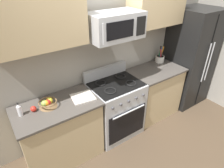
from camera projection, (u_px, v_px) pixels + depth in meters
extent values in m
plane|color=#473828|center=(140.00, 155.00, 2.88)|extent=(16.00, 16.00, 0.00)
cube|color=#9E998E|center=(101.00, 52.00, 2.94)|extent=(8.00, 0.10, 2.60)
cube|color=tan|center=(61.00, 133.00, 2.66)|extent=(1.02, 0.57, 0.88)
cube|color=#4C4742|center=(56.00, 107.00, 2.43)|extent=(1.06, 0.61, 0.03)
cube|color=#B2B5BA|center=(115.00, 109.00, 3.11)|extent=(0.76, 0.61, 0.91)
cube|color=black|center=(127.00, 124.00, 2.93)|extent=(0.67, 0.01, 0.51)
cylinder|color=#B2B5BA|center=(129.00, 112.00, 2.78)|extent=(0.57, 0.02, 0.02)
cube|color=black|center=(116.00, 84.00, 2.87)|extent=(0.73, 0.55, 0.02)
cube|color=#B2B5BA|center=(105.00, 72.00, 3.02)|extent=(0.76, 0.06, 0.18)
torus|color=black|center=(110.00, 91.00, 2.68)|extent=(0.17, 0.17, 0.02)
torus|color=black|center=(131.00, 83.00, 2.86)|extent=(0.17, 0.17, 0.02)
torus|color=black|center=(101.00, 83.00, 2.86)|extent=(0.17, 0.17, 0.02)
torus|color=black|center=(120.00, 76.00, 3.04)|extent=(0.17, 0.17, 0.02)
cylinder|color=#4C4C51|center=(113.00, 108.00, 2.57)|extent=(0.04, 0.02, 0.04)
cylinder|color=#4C4C51|center=(121.00, 105.00, 2.64)|extent=(0.04, 0.02, 0.04)
cylinder|color=#4C4C51|center=(129.00, 101.00, 2.71)|extent=(0.04, 0.02, 0.04)
cylinder|color=#4C4C51|center=(136.00, 98.00, 2.77)|extent=(0.04, 0.02, 0.04)
cylinder|color=#4C4C51|center=(144.00, 95.00, 2.84)|extent=(0.04, 0.02, 0.04)
cube|color=tan|center=(153.00, 93.00, 3.53)|extent=(0.88, 0.57, 0.88)
cube|color=#4C4742|center=(156.00, 70.00, 3.29)|extent=(0.92, 0.61, 0.03)
cube|color=black|center=(189.00, 58.00, 3.70)|extent=(0.76, 0.68, 1.82)
cube|color=black|center=(206.00, 65.00, 3.45)|extent=(0.01, 0.01, 1.73)
cylinder|color=#B2B5BA|center=(206.00, 64.00, 3.39)|extent=(0.02, 0.02, 0.73)
cylinder|color=#B2B5BA|center=(209.00, 62.00, 3.44)|extent=(0.02, 0.02, 0.73)
cube|color=#B2B5BA|center=(115.00, 26.00, 2.45)|extent=(0.72, 0.40, 0.33)
cube|color=black|center=(121.00, 30.00, 2.28)|extent=(0.39, 0.01, 0.21)
cube|color=black|center=(141.00, 26.00, 2.44)|extent=(0.14, 0.01, 0.23)
cylinder|color=#B2B5BA|center=(103.00, 34.00, 2.13)|extent=(0.02, 0.02, 0.23)
cube|color=tan|center=(35.00, 16.00, 1.99)|extent=(1.05, 0.34, 0.69)
cube|color=tan|center=(157.00, 2.00, 2.86)|extent=(0.91, 0.34, 0.69)
cylinder|color=white|center=(160.00, 59.00, 3.53)|extent=(0.16, 0.16, 0.11)
cylinder|color=black|center=(160.00, 59.00, 3.53)|extent=(0.13, 0.13, 0.10)
cylinder|color=olive|center=(161.00, 55.00, 3.50)|extent=(0.03, 0.06, 0.23)
cylinder|color=orange|center=(162.00, 53.00, 3.48)|extent=(0.04, 0.09, 0.28)
cylinder|color=red|center=(161.00, 55.00, 3.47)|extent=(0.05, 0.03, 0.24)
cylinder|color=green|center=(159.00, 54.00, 3.51)|extent=(0.05, 0.02, 0.24)
cylinder|color=black|center=(161.00, 54.00, 3.47)|extent=(0.07, 0.03, 0.29)
cylinder|color=blue|center=(161.00, 54.00, 3.48)|extent=(0.04, 0.04, 0.26)
cone|color=brown|center=(48.00, 104.00, 2.40)|extent=(0.22, 0.22, 0.07)
torus|color=brown|center=(48.00, 102.00, 2.38)|extent=(0.22, 0.22, 0.02)
sphere|color=red|center=(48.00, 102.00, 2.38)|extent=(0.07, 0.07, 0.07)
sphere|color=orange|center=(47.00, 103.00, 2.37)|extent=(0.07, 0.07, 0.07)
sphere|color=yellow|center=(49.00, 101.00, 2.41)|extent=(0.08, 0.08, 0.08)
sphere|color=#9EB74C|center=(44.00, 103.00, 2.36)|extent=(0.08, 0.08, 0.08)
sphere|color=red|center=(33.00, 109.00, 2.32)|extent=(0.07, 0.07, 0.07)
cube|color=silver|center=(83.00, 97.00, 2.57)|extent=(0.32, 0.30, 0.02)
cylinder|color=silver|center=(20.00, 111.00, 2.24)|extent=(0.05, 0.05, 0.13)
cone|color=silver|center=(18.00, 105.00, 2.20)|extent=(0.05, 0.05, 0.04)
cylinder|color=black|center=(17.00, 104.00, 2.19)|extent=(0.02, 0.02, 0.01)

